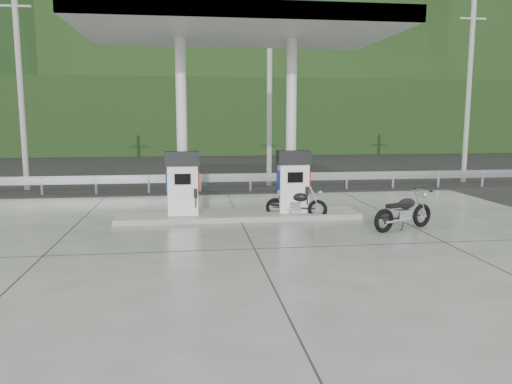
{
  "coord_description": "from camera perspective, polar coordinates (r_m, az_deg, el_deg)",
  "views": [
    {
      "loc": [
        -1.38,
        -11.69,
        2.9
      ],
      "look_at": [
        0.3,
        1.0,
        1.0
      ],
      "focal_mm": 35.0,
      "sensor_mm": 36.0,
      "label": 1
    }
  ],
  "objects": [
    {
      "name": "guardrail",
      "position": [
        19.86,
        -3.52,
        2.1
      ],
      "size": [
        26.0,
        0.16,
        1.42
      ],
      "primitive_type": null,
      "color": "#9FA1A7",
      "rests_on": "ground"
    },
    {
      "name": "canopy_column_right",
      "position": [
        14.89,
        4.04,
        7.54
      ],
      "size": [
        0.3,
        0.3,
        5.0
      ],
      "primitive_type": "cylinder",
      "color": "white",
      "rests_on": "pump_island"
    },
    {
      "name": "forecourt_apron",
      "position": [
        12.12,
        -0.79,
        -5.35
      ],
      "size": [
        18.0,
        14.0,
        0.02
      ],
      "primitive_type": "cube",
      "color": "slate",
      "rests_on": "ground"
    },
    {
      "name": "tree_band",
      "position": [
        41.71,
        -5.71,
        8.54
      ],
      "size": [
        80.0,
        6.0,
        6.0
      ],
      "primitive_type": "cube",
      "color": "black",
      "rests_on": "ground"
    },
    {
      "name": "forested_hills",
      "position": [
        71.76,
        -6.48,
        6.08
      ],
      "size": [
        100.0,
        40.0,
        140.0
      ],
      "primitive_type": null,
      "color": "black",
      "rests_on": "ground"
    },
    {
      "name": "motorcycle_left",
      "position": [
        14.54,
        4.61,
        -1.4
      ],
      "size": [
        1.77,
        1.12,
        0.8
      ],
      "primitive_type": null,
      "rotation": [
        0.0,
        0.0,
        -0.38
      ],
      "color": "black",
      "rests_on": "forecourt_apron"
    },
    {
      "name": "ground",
      "position": [
        12.12,
        -0.79,
        -5.4
      ],
      "size": [
        160.0,
        160.0,
        0.0
      ],
      "primitive_type": "plane",
      "color": "black",
      "rests_on": "ground"
    },
    {
      "name": "road",
      "position": [
        23.41,
        -4.11,
        1.32
      ],
      "size": [
        60.0,
        7.0,
        0.01
      ],
      "primitive_type": "cube",
      "color": "black",
      "rests_on": "ground"
    },
    {
      "name": "gas_pump_right",
      "position": [
        14.62,
        4.28,
        1.23
      ],
      "size": [
        0.95,
        0.55,
        1.8
      ],
      "primitive_type": null,
      "color": "white",
      "rests_on": "pump_island"
    },
    {
      "name": "utility_pole_c",
      "position": [
        24.57,
        23.12,
        10.35
      ],
      "size": [
        0.22,
        0.22,
        8.0
      ],
      "primitive_type": "cylinder",
      "color": "#989993",
      "rests_on": "ground"
    },
    {
      "name": "pump_island",
      "position": [
        14.53,
        -1.95,
        -2.69
      ],
      "size": [
        7.0,
        1.4,
        0.15
      ],
      "primitive_type": "cube",
      "color": "gray",
      "rests_on": "forecourt_apron"
    },
    {
      "name": "canopy_roof",
      "position": [
        14.47,
        -2.06,
        18.27
      ],
      "size": [
        8.5,
        5.0,
        0.4
      ],
      "primitive_type": "cube",
      "color": "beige",
      "rests_on": "canopy_column_left"
    },
    {
      "name": "canopy_column_left",
      "position": [
        14.59,
        -8.48,
        7.45
      ],
      "size": [
        0.3,
        0.3,
        5.0
      ],
      "primitive_type": "cylinder",
      "color": "white",
      "rests_on": "pump_island"
    },
    {
      "name": "gas_pump_left",
      "position": [
        14.31,
        -8.36,
        1.01
      ],
      "size": [
        0.95,
        0.55,
        1.8
      ],
      "primitive_type": null,
      "color": "white",
      "rests_on": "pump_island"
    },
    {
      "name": "utility_pole_a",
      "position": [
        22.23,
        -25.31,
        10.49
      ],
      "size": [
        0.22,
        0.22,
        8.0
      ],
      "primitive_type": "cylinder",
      "color": "#989993",
      "rests_on": "ground"
    },
    {
      "name": "motorcycle_right",
      "position": [
        13.53,
        16.51,
        -2.29
      ],
      "size": [
        1.95,
        1.26,
        0.88
      ],
      "primitive_type": null,
      "rotation": [
        0.0,
        0.0,
        0.39
      ],
      "color": "black",
      "rests_on": "forecourt_apron"
    },
    {
      "name": "utility_pole_b",
      "position": [
        21.49,
        1.55,
        11.38
      ],
      "size": [
        0.22,
        0.22,
        8.0
      ],
      "primitive_type": "cylinder",
      "color": "#989993",
      "rests_on": "ground"
    }
  ]
}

